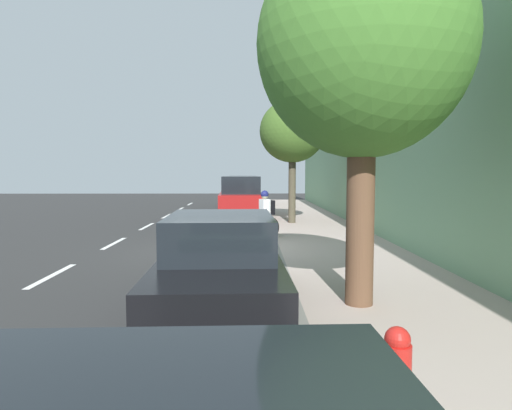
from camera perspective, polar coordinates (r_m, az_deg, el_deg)
ground at (r=12.20m, az=-5.59°, el=-5.97°), size 66.43×66.43×0.00m
sidewalk at (r=12.39m, az=10.67°, el=-5.55°), size 3.30×41.52×0.14m
curb_edge at (r=12.17m, az=2.63°, el=-5.66°), size 0.16×41.52×0.14m
lane_stripe_centre at (r=12.15m, az=-20.89°, el=-6.25°), size 0.14×40.00×0.01m
lane_stripe_bike_edge at (r=12.18m, az=-4.33°, el=-5.96°), size 0.12×41.52×0.01m
building_facade at (r=12.78m, az=19.36°, el=9.35°), size 0.50×41.52×6.70m
parked_sedan_black_second at (r=6.76m, az=-4.61°, el=-7.79°), size 1.95×4.46×1.52m
parked_suv_red_mid at (r=20.13m, az=-1.99°, el=1.01°), size 2.08×4.76×1.99m
parked_pickup_grey_far at (r=27.61m, az=-1.76°, el=1.63°), size 2.05×5.31×1.95m
bicycle_at_curb at (r=14.01m, az=0.27°, el=-3.07°), size 1.45×1.04×0.76m
cyclist_with_backpack at (r=13.51m, az=1.26°, el=-0.80°), size 0.50×0.59×1.61m
street_tree_near_cyclist at (r=7.07m, az=13.77°, el=19.34°), size 3.16×3.16×5.60m
street_tree_mid_block at (r=17.75m, az=4.76°, el=9.46°), size 2.61×2.61×4.93m
fire_hydrant at (r=3.82m, az=17.81°, el=-20.73°), size 0.22×0.22×0.84m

